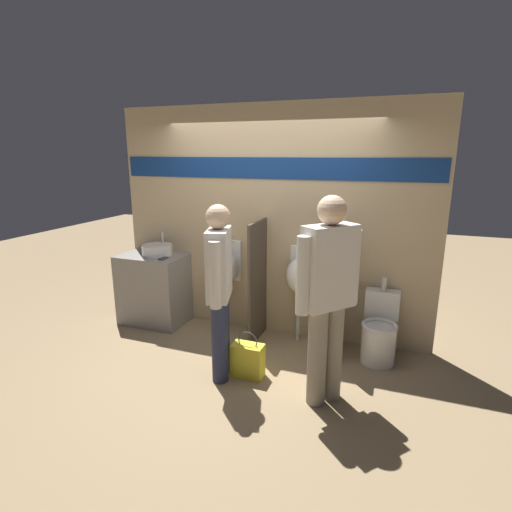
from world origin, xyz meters
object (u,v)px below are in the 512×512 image
(cell_phone, at_px, (163,258))
(shopping_bag, at_px, (248,360))
(person_with_lanyard, at_px, (220,286))
(urinal_near_counter, at_px, (226,268))
(urinal_far, at_px, (300,276))
(sink_basin, at_px, (157,250))
(toilet, at_px, (379,333))
(person_in_vest, at_px, (328,293))

(cell_phone, xyz_separation_m, shopping_bag, (1.38, -0.71, -0.73))
(person_with_lanyard, bearing_deg, urinal_near_counter, 4.52)
(urinal_near_counter, height_order, urinal_far, same)
(sink_basin, bearing_deg, toilet, -1.52)
(toilet, relative_size, person_in_vest, 0.47)
(sink_basin, distance_m, person_in_vest, 2.56)
(urinal_far, xyz_separation_m, shopping_bag, (-0.26, -0.95, -0.62))
(toilet, bearing_deg, person_in_vest, -113.65)
(sink_basin, xyz_separation_m, cell_phone, (0.20, -0.17, -0.06))
(person_in_vest, relative_size, shopping_bag, 3.84)
(person_in_vest, bearing_deg, urinal_far, 65.70)
(urinal_far, distance_m, person_with_lanyard, 1.17)
(urinal_near_counter, distance_m, shopping_bag, 1.31)
(urinal_near_counter, bearing_deg, sink_basin, -175.06)
(cell_phone, relative_size, toilet, 0.16)
(shopping_bag, bearing_deg, sink_basin, 151.02)
(sink_basin, height_order, person_with_lanyard, person_with_lanyard)
(sink_basin, relative_size, person_with_lanyard, 0.22)
(person_in_vest, xyz_separation_m, person_with_lanyard, (-1.02, 0.04, -0.07))
(sink_basin, relative_size, shopping_bag, 0.80)
(person_in_vest, bearing_deg, shopping_bag, 121.07)
(person_in_vest, distance_m, shopping_bag, 1.15)
(sink_basin, xyz_separation_m, urinal_near_counter, (0.92, 0.08, -0.17))
(urinal_near_counter, xyz_separation_m, urinal_far, (0.92, 0.00, 0.00))
(urinal_near_counter, relative_size, urinal_far, 1.00)
(sink_basin, bearing_deg, cell_phone, -40.39)
(toilet, bearing_deg, urinal_far, 170.59)
(person_with_lanyard, xyz_separation_m, shopping_bag, (0.25, 0.09, -0.77))
(urinal_far, distance_m, person_in_vest, 1.21)
(urinal_near_counter, bearing_deg, person_with_lanyard, -68.35)
(sink_basin, xyz_separation_m, person_with_lanyard, (1.33, -0.96, -0.02))
(cell_phone, bearing_deg, sink_basin, 139.61)
(urinal_near_counter, xyz_separation_m, person_in_vest, (1.44, -1.08, 0.22))
(urinal_near_counter, bearing_deg, toilet, -4.74)
(urinal_far, relative_size, shopping_bag, 2.45)
(sink_basin, height_order, toilet, sink_basin)
(urinal_near_counter, height_order, shopping_bag, urinal_near_counter)
(urinal_far, bearing_deg, person_in_vest, -64.41)
(person_in_vest, relative_size, person_with_lanyard, 1.07)
(sink_basin, bearing_deg, urinal_far, 2.47)
(toilet, bearing_deg, urinal_near_counter, 175.26)
(sink_basin, xyz_separation_m, toilet, (2.76, -0.07, -0.66))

